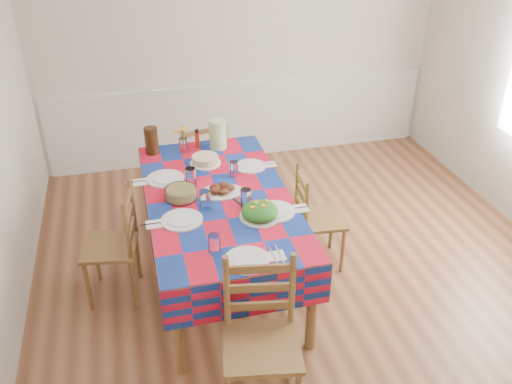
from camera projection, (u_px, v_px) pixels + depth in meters
room at (318, 136)px, 3.84m from camera, size 4.58×5.08×2.78m
wainscot at (242, 118)px, 6.36m from camera, size 4.41×0.06×0.92m
dining_table at (219, 205)px, 4.25m from camera, size 1.11×2.05×0.80m
setting_near_head at (236, 254)px, 3.50m from camera, size 0.48×0.32×0.14m
setting_left_near at (189, 213)px, 3.93m from camera, size 0.55×0.33×0.15m
setting_left_far at (173, 178)px, 4.38m from camera, size 0.56×0.33×0.15m
setting_right_near at (265, 206)px, 4.00m from camera, size 0.56×0.33×0.14m
setting_right_far at (245, 167)px, 4.55m from camera, size 0.50×0.29×0.13m
meat_platter at (221, 190)px, 4.22m from camera, size 0.34×0.25×0.07m
salad_platter at (260, 212)px, 3.91m from camera, size 0.30×0.30×0.13m
pasta_bowl at (181, 193)px, 4.14m from camera, size 0.24×0.24×0.09m
cake at (205, 160)px, 4.65m from camera, size 0.27×0.27×0.07m
serving_utensils at (240, 200)px, 4.13m from camera, size 0.14×0.31×0.01m
flower_vase at (183, 141)px, 4.83m from camera, size 0.15×0.12×0.24m
hot_sauce at (197, 138)px, 4.91m from camera, size 0.04×0.04×0.18m
green_pitcher at (218, 134)px, 4.88m from camera, size 0.16×0.16×0.27m
tea_pitcher at (151, 141)px, 4.79m from camera, size 0.12×0.12×0.24m
name_card at (251, 271)px, 3.38m from camera, size 0.08×0.02×0.02m
chair_near at (261, 341)px, 3.27m from camera, size 0.53×0.52×1.05m
chair_far at (196, 162)px, 5.47m from camera, size 0.48×0.47×0.91m
chair_left at (116, 246)px, 4.19m from camera, size 0.46×0.48×0.95m
chair_right at (316, 219)px, 4.56m from camera, size 0.41×0.43×0.90m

